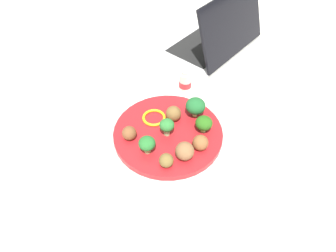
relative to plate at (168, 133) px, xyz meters
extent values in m
plane|color=silver|center=(0.00, 0.00, -0.01)|extent=(4.00, 4.00, 0.00)
cylinder|color=red|center=(0.00, 0.00, 0.00)|extent=(0.28, 0.28, 0.02)
cylinder|color=#A0CE75|center=(-0.08, 0.05, 0.02)|extent=(0.01, 0.01, 0.02)
ellipsoid|color=#20612D|center=(-0.08, 0.05, 0.04)|extent=(0.05, 0.05, 0.04)
cylinder|color=#96C375|center=(0.08, -0.03, 0.02)|extent=(0.02, 0.02, 0.02)
ellipsoid|color=#276D2D|center=(0.08, -0.03, 0.04)|extent=(0.04, 0.04, 0.03)
cylinder|color=#8CC06A|center=(-0.03, 0.08, 0.01)|extent=(0.01, 0.01, 0.01)
ellipsoid|color=#2A6119|center=(-0.03, 0.08, 0.04)|extent=(0.04, 0.04, 0.03)
cylinder|color=#92C481|center=(0.01, 0.00, 0.02)|extent=(0.02, 0.02, 0.02)
ellipsoid|color=#2E7532|center=(0.01, 0.00, 0.04)|extent=(0.04, 0.04, 0.03)
sphere|color=brown|center=(0.05, -0.08, 0.03)|extent=(0.04, 0.04, 0.04)
sphere|color=brown|center=(-0.05, 0.00, 0.03)|extent=(0.04, 0.04, 0.04)
sphere|color=brown|center=(0.03, 0.09, 0.03)|extent=(0.04, 0.04, 0.04)
sphere|color=brown|center=(0.07, 0.06, 0.03)|extent=(0.05, 0.05, 0.05)
sphere|color=brown|center=(0.10, 0.03, 0.03)|extent=(0.03, 0.03, 0.03)
torus|color=yellow|center=(-0.03, -0.05, 0.01)|extent=(0.08, 0.08, 0.01)
cube|color=white|center=(0.24, 0.00, -0.01)|extent=(0.18, 0.14, 0.01)
cube|color=silver|center=(0.23, 0.01, 0.00)|extent=(0.09, 0.02, 0.01)
cube|color=silver|center=(0.29, 0.02, 0.00)|extent=(0.03, 0.03, 0.01)
cube|color=white|center=(0.22, -0.02, 0.00)|extent=(0.09, 0.02, 0.01)
cube|color=silver|center=(0.29, -0.02, 0.00)|extent=(0.06, 0.02, 0.01)
cylinder|color=white|center=(-0.18, -0.01, 0.02)|extent=(0.04, 0.04, 0.06)
cylinder|color=red|center=(-0.18, -0.01, 0.02)|extent=(0.04, 0.04, 0.02)
cylinder|color=silver|center=(-0.18, -0.01, 0.06)|extent=(0.03, 0.03, 0.01)
cube|color=silver|center=(-0.45, 0.01, 0.00)|extent=(0.38, 0.33, 0.02)
cube|color=black|center=(-0.45, 0.01, 0.01)|extent=(0.32, 0.25, 0.00)
cube|color=black|center=(-0.41, 0.08, 0.10)|extent=(0.32, 0.18, 0.19)
camera|label=1|loc=(0.53, 0.17, 0.61)|focal=34.19mm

